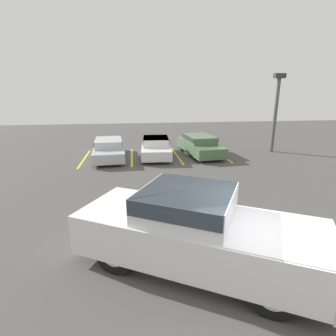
{
  "coord_description": "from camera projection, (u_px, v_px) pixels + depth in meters",
  "views": [
    {
      "loc": [
        -2.64,
        -4.39,
        3.96
      ],
      "look_at": [
        -1.27,
        5.62,
        1.0
      ],
      "focal_mm": 28.0,
      "sensor_mm": 36.0,
      "label": 1
    }
  ],
  "objects": [
    {
      "name": "ground_plane",
      "position": [
        262.0,
        283.0,
        5.64
      ],
      "size": [
        60.0,
        60.0,
        0.0
      ],
      "primitive_type": "plane",
      "color": "#4C4947"
    },
    {
      "name": "stall_stripe_a",
      "position": [
        84.0,
        159.0,
        16.05
      ],
      "size": [
        0.12,
        4.51,
        0.01
      ],
      "primitive_type": "cube",
      "color": "yellow",
      "rests_on": "ground_plane"
    },
    {
      "name": "stall_stripe_b",
      "position": [
        132.0,
        157.0,
        16.43
      ],
      "size": [
        0.12,
        4.51,
        0.01
      ],
      "primitive_type": "cube",
      "color": "yellow",
      "rests_on": "ground_plane"
    },
    {
      "name": "stall_stripe_c",
      "position": [
        177.0,
        156.0,
        16.8
      ],
      "size": [
        0.12,
        4.51,
        0.01
      ],
      "primitive_type": "cube",
      "color": "yellow",
      "rests_on": "ground_plane"
    },
    {
      "name": "stall_stripe_d",
      "position": [
        220.0,
        154.0,
        17.17
      ],
      "size": [
        0.12,
        4.51,
        0.01
      ],
      "primitive_type": "cube",
      "color": "yellow",
      "rests_on": "ground_plane"
    },
    {
      "name": "pickup_truck",
      "position": [
        199.0,
        230.0,
        5.93
      ],
      "size": [
        5.86,
        4.53,
        1.87
      ],
      "rotation": [
        0.0,
        0.0,
        -0.51
      ],
      "color": "silver",
      "rests_on": "ground_plane"
    },
    {
      "name": "parked_sedan_a",
      "position": [
        109.0,
        148.0,
        15.99
      ],
      "size": [
        2.06,
        4.6,
        1.18
      ],
      "rotation": [
        0.0,
        0.0,
        -1.51
      ],
      "color": "#B7BABF",
      "rests_on": "ground_plane"
    },
    {
      "name": "parked_sedan_b",
      "position": [
        156.0,
        146.0,
        16.45
      ],
      "size": [
        2.01,
        4.33,
        1.2
      ],
      "rotation": [
        0.0,
        0.0,
        -1.63
      ],
      "color": "silver",
      "rests_on": "ground_plane"
    },
    {
      "name": "parked_sedan_c",
      "position": [
        200.0,
        144.0,
        17.07
      ],
      "size": [
        2.23,
        4.89,
        1.22
      ],
      "rotation": [
        0.0,
        0.0,
        -1.47
      ],
      "color": "#4C6B47",
      "rests_on": "ground_plane"
    },
    {
      "name": "light_post",
      "position": [
        276.0,
        107.0,
        17.15
      ],
      "size": [
        0.7,
        0.36,
        5.07
      ],
      "color": "#515156",
      "rests_on": "ground_plane"
    }
  ]
}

